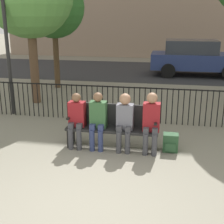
# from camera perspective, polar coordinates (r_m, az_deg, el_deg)

# --- Properties ---
(ground_plane) EXTENTS (80.00, 80.00, 0.00)m
(ground_plane) POSITION_cam_1_polar(r_m,az_deg,el_deg) (4.71, -5.44, -17.95)
(ground_plane) COLOR gray
(park_bench) EXTENTS (1.93, 0.45, 0.92)m
(park_bench) POSITION_cam_1_polar(r_m,az_deg,el_deg) (6.59, 0.13, -2.29)
(park_bench) COLOR black
(park_bench) RESTS_ON ground
(seated_person_0) EXTENTS (0.34, 0.39, 1.17)m
(seated_person_0) POSITION_cam_1_polar(r_m,az_deg,el_deg) (6.58, -6.50, -1.01)
(seated_person_0) COLOR #3D3D42
(seated_person_0) RESTS_ON ground
(seated_person_1) EXTENTS (0.34, 0.39, 1.21)m
(seated_person_1) POSITION_cam_1_polar(r_m,az_deg,el_deg) (6.47, -2.61, -1.08)
(seated_person_1) COLOR navy
(seated_person_1) RESTS_ON ground
(seated_person_2) EXTENTS (0.34, 0.39, 1.21)m
(seated_person_2) POSITION_cam_1_polar(r_m,az_deg,el_deg) (6.36, 2.33, -1.22)
(seated_person_2) COLOR #3D3D42
(seated_person_2) RESTS_ON ground
(seated_person_3) EXTENTS (0.34, 0.39, 1.25)m
(seated_person_3) POSITION_cam_1_polar(r_m,az_deg,el_deg) (6.31, 7.19, -1.37)
(seated_person_3) COLOR #3D3D42
(seated_person_3) RESTS_ON ground
(backpack) EXTENTS (0.31, 0.27, 0.38)m
(backpack) POSITION_cam_1_polar(r_m,az_deg,el_deg) (6.58, 10.64, -5.54)
(backpack) COLOR #284C2D
(backpack) RESTS_ON ground
(fence_railing) EXTENTS (9.01, 0.03, 0.95)m
(fence_railing) POSITION_cam_1_polar(r_m,az_deg,el_deg) (8.15, 2.13, 2.02)
(fence_railing) COLOR black
(fence_railing) RESTS_ON ground
(tree_1) EXTENTS (2.24, 2.24, 4.10)m
(tree_1) POSITION_cam_1_polar(r_m,az_deg,el_deg) (12.12, -10.62, 18.28)
(tree_1) COLOR #4C3823
(tree_1) RESTS_ON ground
(lamp_post) EXTENTS (0.28, 0.28, 3.82)m
(lamp_post) POSITION_cam_1_polar(r_m,az_deg,el_deg) (8.99, -18.99, 15.15)
(lamp_post) COLOR black
(lamp_post) RESTS_ON ground
(street_surface) EXTENTS (24.00, 6.00, 0.01)m
(street_surface) POSITION_cam_1_polar(r_m,az_deg,el_deg) (15.95, 6.36, 7.48)
(street_surface) COLOR #2B2B2D
(street_surface) RESTS_ON ground
(parked_car_0) EXTENTS (4.20, 1.94, 1.62)m
(parked_car_0) POSITION_cam_1_polar(r_m,az_deg,el_deg) (15.05, 15.05, 9.64)
(parked_car_0) COLOR navy
(parked_car_0) RESTS_ON ground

